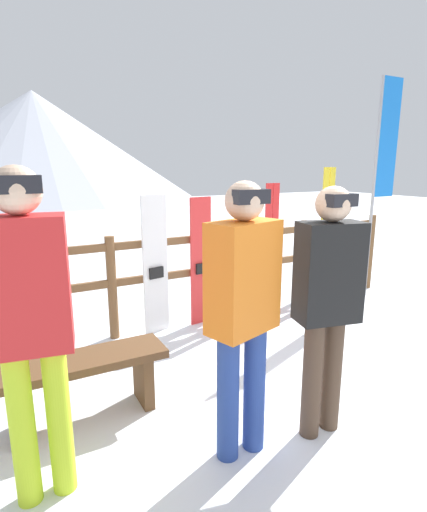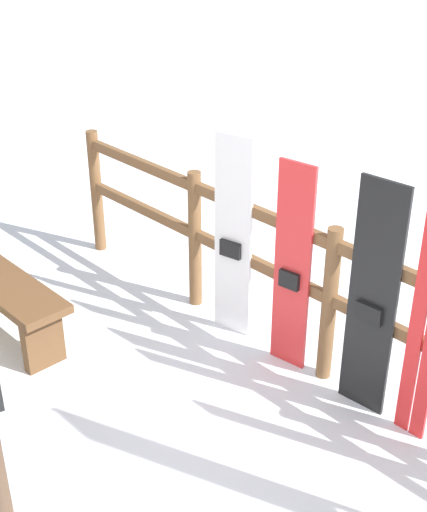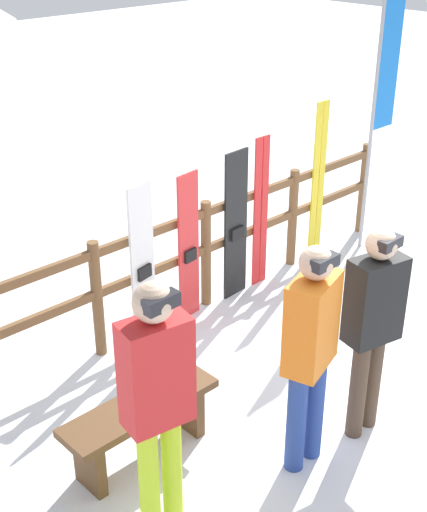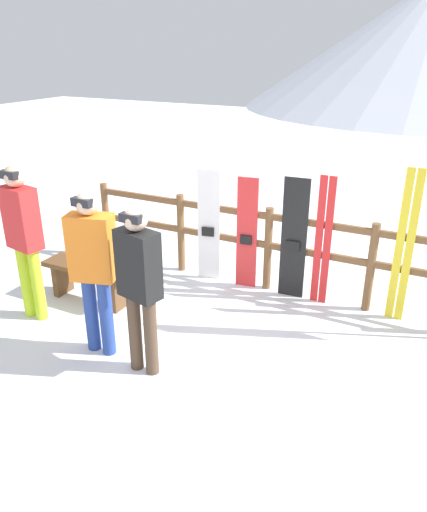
% 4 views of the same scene
% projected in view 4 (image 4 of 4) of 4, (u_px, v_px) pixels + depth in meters
% --- Properties ---
extents(ground_plane, '(40.00, 40.00, 0.00)m').
position_uv_depth(ground_plane, '(200.00, 361.00, 5.08)').
color(ground_plane, white).
extents(fence, '(5.24, 0.10, 1.11)m').
position_uv_depth(fence, '(268.00, 242.00, 6.33)').
color(fence, brown).
rests_on(fence, ground).
extents(bench, '(1.20, 0.36, 0.48)m').
position_uv_depth(bench, '(89.00, 275.00, 6.15)').
color(bench, brown).
rests_on(bench, ground).
extents(person_red, '(0.44, 0.29, 1.81)m').
position_uv_depth(person_red, '(23.00, 231.00, 5.49)').
color(person_red, '#B7D826').
rests_on(person_red, ground).
extents(person_orange, '(0.48, 0.35, 1.73)m').
position_uv_depth(person_orange, '(93.00, 263.00, 4.87)').
color(person_orange, navy).
rests_on(person_orange, ground).
extents(person_black, '(0.44, 0.31, 1.69)m').
position_uv_depth(person_black, '(139.00, 280.00, 4.56)').
color(person_black, '#4C3828').
rests_on(person_black, ground).
extents(snowboard_white, '(0.30, 0.10, 1.51)m').
position_uv_depth(snowboard_white, '(209.00, 226.00, 6.59)').
color(snowboard_white, white).
rests_on(snowboard_white, ground).
extents(snowboard_red, '(0.27, 0.08, 1.47)m').
position_uv_depth(snowboard_red, '(247.00, 234.00, 6.37)').
color(snowboard_red, red).
rests_on(snowboard_red, ground).
extents(snowboard_black_stripe, '(0.32, 0.07, 1.54)m').
position_uv_depth(snowboard_black_stripe, '(294.00, 240.00, 6.10)').
color(snowboard_black_stripe, black).
rests_on(snowboard_black_stripe, ground).
extents(ski_pair_red, '(0.20, 0.02, 1.60)m').
position_uv_depth(ski_pair_red, '(323.00, 242.00, 5.94)').
color(ski_pair_red, red).
rests_on(ski_pair_red, ground).
extents(ski_pair_yellow, '(0.19, 0.02, 1.79)m').
position_uv_depth(ski_pair_yellow, '(404.00, 247.00, 5.53)').
color(ski_pair_yellow, yellow).
rests_on(ski_pair_yellow, ground).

